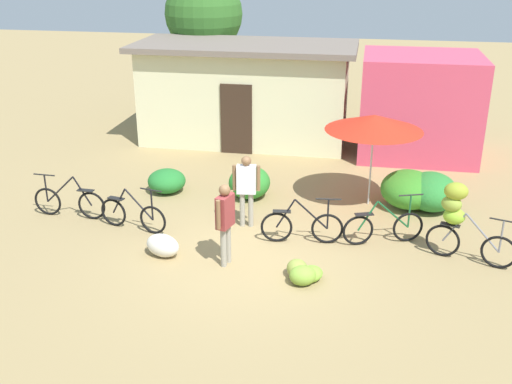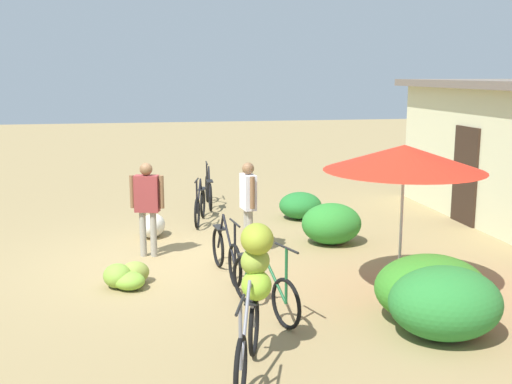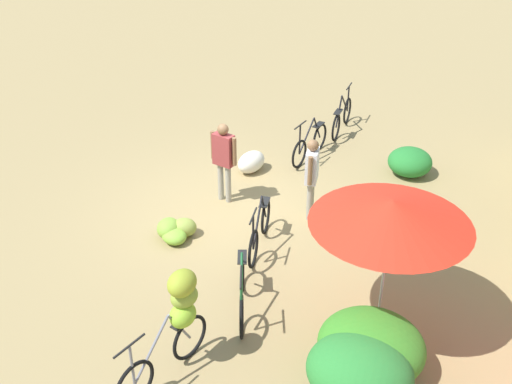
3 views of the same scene
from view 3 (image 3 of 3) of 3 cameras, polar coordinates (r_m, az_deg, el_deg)
The scene contains 15 objects.
ground_plane at distance 11.79m, azimuth -2.14°, elevation -1.70°, with size 60.00×60.00×0.00m, color #998153.
hedge_bush_front_left at distance 13.28m, azimuth 13.88°, elevation 2.69°, with size 0.91×0.91×0.57m, color #25762E.
hedge_bush_front_right at distance 11.46m, azimuth 12.97°, elevation -1.38°, with size 0.98×1.09×0.74m, color #2D832D.
hedge_bush_mid at distance 8.49m, azimuth 10.48°, elevation -13.69°, with size 1.27×1.41×0.83m, color #378626.
hedge_bush_by_door at distance 8.14m, azimuth 9.43°, elevation -15.89°, with size 1.15×1.34×0.84m, color #2B7E32.
market_umbrella at distance 8.26m, azimuth 12.29°, elevation -1.82°, with size 2.17×2.17×2.12m.
bicycle_leftmost at distance 14.92m, azimuth 7.85°, elevation 6.76°, with size 1.69×0.16×0.97m.
bicycle_near_pile at distance 13.56m, azimuth 4.94°, elevation 4.40°, with size 1.56×0.39×0.99m.
bicycle_center_loaded at distance 10.58m, azimuth 0.33°, elevation -3.53°, with size 1.65×0.26×0.97m.
bicycle_by_shop at distance 9.29m, azimuth -1.28°, elevation -9.04°, with size 1.60×0.60×1.03m.
bicycle_rightmost at distance 8.12m, azimuth -7.19°, elevation -11.00°, with size 1.60×0.65×1.52m.
banana_pile_on_ground at distance 11.03m, azimuth -7.40°, elevation -3.48°, with size 0.81×0.78×0.35m.
produce_sack at distance 13.03m, azimuth -0.44°, elevation 2.77°, with size 0.70×0.44×0.44m, color silver.
person_vendor at distance 11.66m, azimuth -2.97°, elevation 3.41°, with size 0.30×0.56×1.60m.
person_bystander at distance 11.16m, azimuth 5.12°, elevation 1.90°, with size 0.58×0.24×1.57m.
Camera 3 is at (9.31, 3.65, 6.24)m, focal length 43.78 mm.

